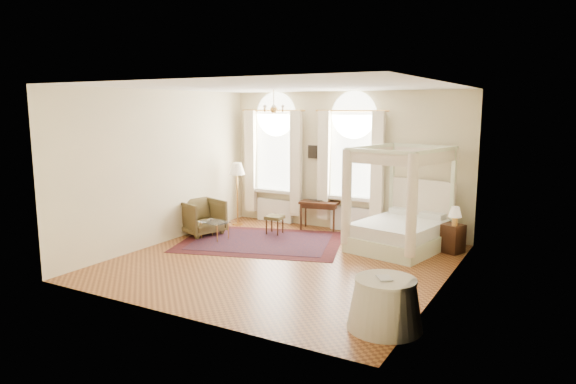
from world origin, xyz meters
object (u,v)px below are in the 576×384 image
side_table (385,304)px  floor_lamp (237,172)px  canopy_bed (399,226)px  coffee_table (215,223)px  stool (275,219)px  armchair (202,217)px  nightstand (452,238)px  writing_desk (319,205)px

side_table → floor_lamp: bearing=142.0°
canopy_bed → coffee_table: bearing=-162.3°
stool → armchair: bearing=-150.2°
stool → coffee_table: 1.41m
nightstand → armchair: size_ratio=0.65×
coffee_table → side_table: bearing=-28.5°
canopy_bed → floor_lamp: (-4.25, 0.24, 0.85)m
canopy_bed → armchair: bearing=-167.1°
nightstand → writing_desk: bearing=171.8°
canopy_bed → stool: canopy_bed is taller
nightstand → floor_lamp: bearing=-179.2°
armchair → writing_desk: bearing=-32.2°
canopy_bed → armchair: canopy_bed is taller
nightstand → armchair: 5.56m
writing_desk → stool: size_ratio=2.27×
armchair → floor_lamp: (0.14, 1.24, 0.93)m
writing_desk → floor_lamp: (-2.03, -0.53, 0.74)m
writing_desk → armchair: (-2.17, -1.78, -0.18)m
nightstand → stool: 3.96m
coffee_table → floor_lamp: size_ratio=0.42×
floor_lamp → canopy_bed: bearing=-3.2°
coffee_table → side_table: size_ratio=0.65×
writing_desk → floor_lamp: size_ratio=0.63×
nightstand → coffee_table: nightstand is taller
writing_desk → stool: 1.19m
canopy_bed → writing_desk: (-2.21, 0.77, 0.11)m
coffee_table → side_table: side_table is taller
armchair → side_table: size_ratio=0.89×
nightstand → floor_lamp: floor_lamp is taller
stool → coffee_table: (-0.93, -1.06, 0.00)m
side_table → nightstand: bearing=90.0°
canopy_bed → stool: size_ratio=5.14×
nightstand → armchair: (-5.40, -1.31, 0.12)m
canopy_bed → side_table: (1.01, -3.87, -0.15)m
nightstand → writing_desk: size_ratio=0.59×
stool → side_table: side_table is taller
writing_desk → armchair: armchair is taller
stool → floor_lamp: bearing=163.1°
floor_lamp → side_table: 6.75m
canopy_bed → side_table: size_ratio=2.22×
writing_desk → armchair: size_ratio=1.11×
coffee_table → canopy_bed: bearing=17.7°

